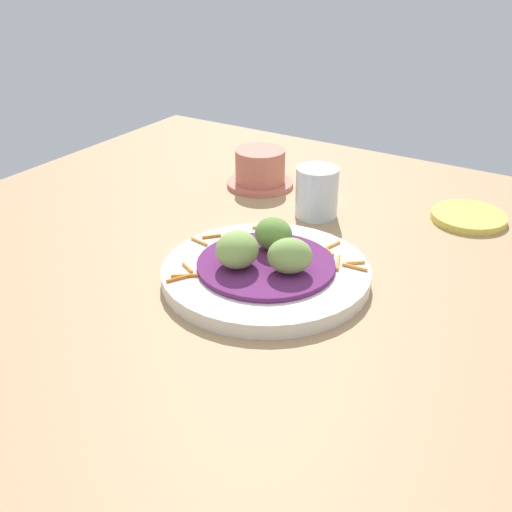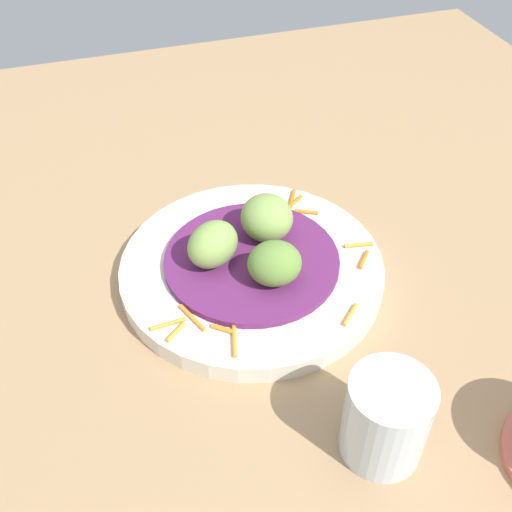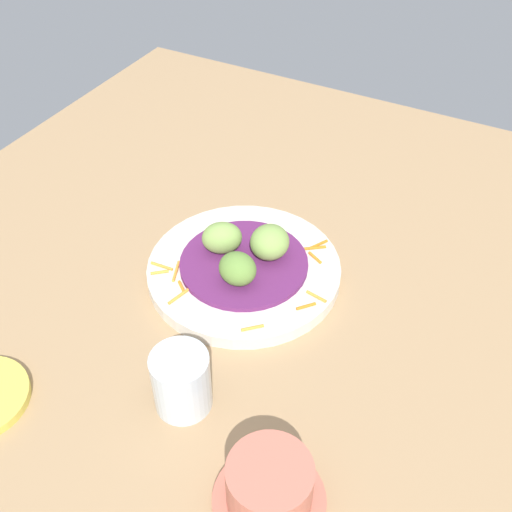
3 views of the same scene
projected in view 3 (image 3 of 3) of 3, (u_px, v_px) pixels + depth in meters
table_surface at (262, 283)px, 84.53cm from camera, size 110.00×110.00×2.00cm
main_plate at (244, 270)px, 83.65cm from camera, size 26.14×26.14×1.89cm
cabbage_bed at (244, 263)px, 82.78cm from camera, size 17.31×17.31×0.69cm
carrot_garnish at (243, 277)px, 80.96cm from camera, size 23.76×20.65×0.40cm
guac_scoop_left at (271, 242)px, 81.90cm from camera, size 5.49×5.74×4.59cm
guac_scoop_center at (223, 237)px, 82.89cm from camera, size 6.87×6.54×4.40cm
guac_scoop_right at (238, 269)px, 78.37cm from camera, size 5.83×5.37×4.30cm
terracotta_bowl at (270, 488)px, 58.63cm from camera, size 11.26×11.26×6.38cm
water_glass at (181, 381)px, 66.62cm from camera, size 6.44×6.44×7.65cm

